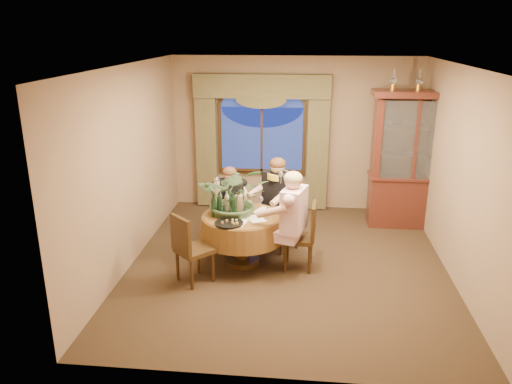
# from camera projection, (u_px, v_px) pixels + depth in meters

# --- Properties ---
(floor) EXTENTS (5.00, 5.00, 0.00)m
(floor) POSITION_uv_depth(u_px,v_px,m) (287.00, 264.00, 7.24)
(floor) COLOR black
(floor) RESTS_ON ground
(wall_back) EXTENTS (4.50, 0.00, 4.50)m
(wall_back) POSITION_uv_depth(u_px,v_px,m) (295.00, 134.00, 9.16)
(wall_back) COLOR #866B51
(wall_back) RESTS_ON ground
(wall_right) EXTENTS (0.00, 5.00, 5.00)m
(wall_right) POSITION_uv_depth(u_px,v_px,m) (460.00, 176.00, 6.58)
(wall_right) COLOR #866B51
(wall_right) RESTS_ON ground
(ceiling) EXTENTS (5.00, 5.00, 0.00)m
(ceiling) POSITION_uv_depth(u_px,v_px,m) (292.00, 66.00, 6.36)
(ceiling) COLOR white
(ceiling) RESTS_ON wall_back
(window) EXTENTS (1.62, 0.10, 1.32)m
(window) POSITION_uv_depth(u_px,v_px,m) (262.00, 140.00, 9.19)
(window) COLOR navy
(window) RESTS_ON wall_back
(arched_transom) EXTENTS (1.60, 0.06, 0.44)m
(arched_transom) POSITION_uv_depth(u_px,v_px,m) (262.00, 97.00, 8.94)
(arched_transom) COLOR navy
(arched_transom) RESTS_ON wall_back
(drapery_left) EXTENTS (0.38, 0.14, 2.32)m
(drapery_left) POSITION_uv_depth(u_px,v_px,m) (206.00, 145.00, 9.28)
(drapery_left) COLOR #4E482A
(drapery_left) RESTS_ON floor
(drapery_right) EXTENTS (0.38, 0.14, 2.32)m
(drapery_right) POSITION_uv_depth(u_px,v_px,m) (318.00, 148.00, 9.08)
(drapery_right) COLOR #4E482A
(drapery_right) RESTS_ON floor
(swag_valance) EXTENTS (2.45, 0.16, 0.42)m
(swag_valance) POSITION_uv_depth(u_px,v_px,m) (262.00, 86.00, 8.80)
(swag_valance) COLOR #4E482A
(swag_valance) RESTS_ON wall_back
(dining_table) EXTENTS (1.53, 1.53, 0.75)m
(dining_table) POSITION_uv_depth(u_px,v_px,m) (242.00, 240.00, 7.15)
(dining_table) COLOR brown
(dining_table) RESTS_ON floor
(china_cabinet) EXTENTS (1.42, 0.56, 2.31)m
(china_cabinet) POSITION_uv_depth(u_px,v_px,m) (411.00, 160.00, 8.34)
(china_cabinet) COLOR #3D1610
(china_cabinet) RESTS_ON floor
(oil_lamp_left) EXTENTS (0.11, 0.11, 0.34)m
(oil_lamp_left) POSITION_uv_depth(u_px,v_px,m) (394.00, 79.00, 7.97)
(oil_lamp_left) COLOR #A5722D
(oil_lamp_left) RESTS_ON china_cabinet
(oil_lamp_center) EXTENTS (0.11, 0.11, 0.34)m
(oil_lamp_center) POSITION_uv_depth(u_px,v_px,m) (419.00, 80.00, 7.93)
(oil_lamp_center) COLOR #A5722D
(oil_lamp_center) RESTS_ON china_cabinet
(oil_lamp_right) EXTENTS (0.11, 0.11, 0.34)m
(oil_lamp_right) POSITION_uv_depth(u_px,v_px,m) (445.00, 80.00, 7.89)
(oil_lamp_right) COLOR #A5722D
(oil_lamp_right) RESTS_ON china_cabinet
(chair_right) EXTENTS (0.44, 0.44, 0.96)m
(chair_right) POSITION_uv_depth(u_px,v_px,m) (299.00, 236.00, 6.99)
(chair_right) COLOR black
(chair_right) RESTS_ON floor
(chair_back_right) EXTENTS (0.59, 0.59, 0.96)m
(chair_back_right) POSITION_uv_depth(u_px,v_px,m) (281.00, 219.00, 7.61)
(chair_back_right) COLOR black
(chair_back_right) RESTS_ON floor
(chair_back) EXTENTS (0.55, 0.55, 0.96)m
(chair_back) POSITION_uv_depth(u_px,v_px,m) (229.00, 214.00, 7.85)
(chair_back) COLOR black
(chair_back) RESTS_ON floor
(chair_front_left) EXTENTS (0.59, 0.59, 0.96)m
(chair_front_left) POSITION_uv_depth(u_px,v_px,m) (194.00, 248.00, 6.61)
(chair_front_left) COLOR black
(chair_front_left) RESTS_ON floor
(person_pink) EXTENTS (0.60, 0.64, 1.47)m
(person_pink) POSITION_uv_depth(u_px,v_px,m) (294.00, 223.00, 6.77)
(person_pink) COLOR beige
(person_pink) RESTS_ON floor
(person_back) EXTENTS (0.58, 0.55, 1.26)m
(person_back) POSITION_uv_depth(u_px,v_px,m) (230.00, 205.00, 7.76)
(person_back) COLOR black
(person_back) RESTS_ON floor
(person_scarf) EXTENTS (0.70, 0.69, 1.45)m
(person_scarf) POSITION_uv_depth(u_px,v_px,m) (278.00, 203.00, 7.58)
(person_scarf) COLOR black
(person_scarf) RESTS_ON floor
(stoneware_vase) EXTENTS (0.15, 0.15, 0.27)m
(stoneware_vase) POSITION_uv_depth(u_px,v_px,m) (239.00, 204.00, 7.07)
(stoneware_vase) COLOR tan
(stoneware_vase) RESTS_ON dining_table
(centerpiece_plant) EXTENTS (0.98, 1.08, 0.85)m
(centerpiece_plant) POSITION_uv_depth(u_px,v_px,m) (235.00, 171.00, 6.92)
(centerpiece_plant) COLOR #385132
(centerpiece_plant) RESTS_ON dining_table
(olive_bowl) EXTENTS (0.14, 0.14, 0.04)m
(olive_bowl) POSITION_uv_depth(u_px,v_px,m) (245.00, 214.00, 7.00)
(olive_bowl) COLOR #48592A
(olive_bowl) RESTS_ON dining_table
(cheese_platter) EXTENTS (0.39, 0.39, 0.02)m
(cheese_platter) POSITION_uv_depth(u_px,v_px,m) (229.00, 223.00, 6.70)
(cheese_platter) COLOR black
(cheese_platter) RESTS_ON dining_table
(wine_bottle_0) EXTENTS (0.07, 0.07, 0.33)m
(wine_bottle_0) POSITION_uv_depth(u_px,v_px,m) (227.00, 202.00, 7.05)
(wine_bottle_0) COLOR tan
(wine_bottle_0) RESTS_ON dining_table
(wine_bottle_1) EXTENTS (0.07, 0.07, 0.33)m
(wine_bottle_1) POSITION_uv_depth(u_px,v_px,m) (214.00, 205.00, 6.92)
(wine_bottle_1) COLOR black
(wine_bottle_1) RESTS_ON dining_table
(wine_bottle_2) EXTENTS (0.07, 0.07, 0.33)m
(wine_bottle_2) POSITION_uv_depth(u_px,v_px,m) (229.00, 199.00, 7.18)
(wine_bottle_2) COLOR black
(wine_bottle_2) RESTS_ON dining_table
(wine_bottle_3) EXTENTS (0.07, 0.07, 0.33)m
(wine_bottle_3) POSITION_uv_depth(u_px,v_px,m) (219.00, 204.00, 7.00)
(wine_bottle_3) COLOR black
(wine_bottle_3) RESTS_ON dining_table
(wine_bottle_4) EXTENTS (0.07, 0.07, 0.33)m
(wine_bottle_4) POSITION_uv_depth(u_px,v_px,m) (233.00, 205.00, 6.96)
(wine_bottle_4) COLOR black
(wine_bottle_4) RESTS_ON dining_table
(wine_bottle_5) EXTENTS (0.07, 0.07, 0.33)m
(wine_bottle_5) POSITION_uv_depth(u_px,v_px,m) (220.00, 201.00, 7.10)
(wine_bottle_5) COLOR tan
(wine_bottle_5) RESTS_ON dining_table
(tasting_paper_0) EXTENTS (0.33, 0.36, 0.00)m
(tasting_paper_0) POSITION_uv_depth(u_px,v_px,m) (256.00, 219.00, 6.88)
(tasting_paper_0) COLOR white
(tasting_paper_0) RESTS_ON dining_table
(tasting_paper_1) EXTENTS (0.31, 0.36, 0.00)m
(tasting_paper_1) POSITION_uv_depth(u_px,v_px,m) (264.00, 211.00, 7.19)
(tasting_paper_1) COLOR white
(tasting_paper_1) RESTS_ON dining_table
(tasting_paper_2) EXTENTS (0.27, 0.34, 0.00)m
(tasting_paper_2) POSITION_uv_depth(u_px,v_px,m) (239.00, 222.00, 6.76)
(tasting_paper_2) COLOR white
(tasting_paper_2) RESTS_ON dining_table
(wine_glass_person_pink) EXTENTS (0.07, 0.07, 0.18)m
(wine_glass_person_pink) POSITION_uv_depth(u_px,v_px,m) (269.00, 213.00, 6.86)
(wine_glass_person_pink) COLOR silver
(wine_glass_person_pink) RESTS_ON dining_table
(wine_glass_person_back) EXTENTS (0.07, 0.07, 0.18)m
(wine_glass_person_back) POSITION_uv_depth(u_px,v_px,m) (235.00, 200.00, 7.36)
(wine_glass_person_back) COLOR silver
(wine_glass_person_back) RESTS_ON dining_table
(wine_glass_person_scarf) EXTENTS (0.07, 0.07, 0.18)m
(wine_glass_person_scarf) POSITION_uv_depth(u_px,v_px,m) (261.00, 202.00, 7.28)
(wine_glass_person_scarf) COLOR silver
(wine_glass_person_scarf) RESTS_ON dining_table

